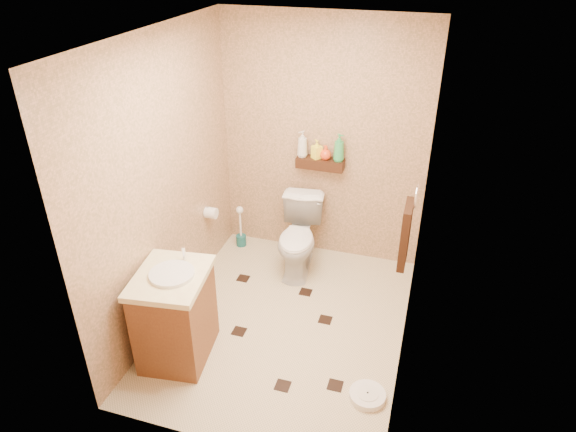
% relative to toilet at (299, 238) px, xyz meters
% --- Properties ---
extents(ground, '(2.50, 2.50, 0.00)m').
position_rel_toilet_xyz_m(ground, '(0.11, -0.83, -0.36)').
color(ground, beige).
rests_on(ground, ground).
extents(wall_back, '(2.00, 0.04, 2.40)m').
position_rel_toilet_xyz_m(wall_back, '(0.11, 0.42, 0.84)').
color(wall_back, tan).
rests_on(wall_back, ground).
extents(wall_front, '(2.00, 0.04, 2.40)m').
position_rel_toilet_xyz_m(wall_front, '(0.11, -2.08, 0.84)').
color(wall_front, tan).
rests_on(wall_front, ground).
extents(wall_left, '(0.04, 2.50, 2.40)m').
position_rel_toilet_xyz_m(wall_left, '(-0.89, -0.83, 0.84)').
color(wall_left, tan).
rests_on(wall_left, ground).
extents(wall_right, '(0.04, 2.50, 2.40)m').
position_rel_toilet_xyz_m(wall_right, '(1.11, -0.83, 0.84)').
color(wall_right, tan).
rests_on(wall_right, ground).
extents(ceiling, '(2.00, 2.50, 0.02)m').
position_rel_toilet_xyz_m(ceiling, '(0.11, -0.83, 2.04)').
color(ceiling, silver).
rests_on(ceiling, wall_back).
extents(wall_shelf, '(0.46, 0.14, 0.10)m').
position_rel_toilet_xyz_m(wall_shelf, '(0.11, 0.34, 0.66)').
color(wall_shelf, '#381D0F').
rests_on(wall_shelf, wall_back).
extents(floor_accents, '(1.26, 1.28, 0.01)m').
position_rel_toilet_xyz_m(floor_accents, '(0.15, -0.88, -0.36)').
color(floor_accents, black).
rests_on(floor_accents, ground).
extents(toilet, '(0.49, 0.75, 0.72)m').
position_rel_toilet_xyz_m(toilet, '(0.00, 0.00, 0.00)').
color(toilet, white).
rests_on(toilet, ground).
extents(vanity, '(0.59, 0.69, 0.89)m').
position_rel_toilet_xyz_m(vanity, '(-0.59, -1.41, 0.03)').
color(vanity, brown).
rests_on(vanity, ground).
extents(bathroom_scale, '(0.33, 0.33, 0.05)m').
position_rel_toilet_xyz_m(bathroom_scale, '(0.93, -1.43, -0.34)').
color(bathroom_scale, white).
rests_on(bathroom_scale, ground).
extents(toilet_brush, '(0.11, 0.11, 0.47)m').
position_rel_toilet_xyz_m(toilet_brush, '(-0.71, 0.24, -0.20)').
color(toilet_brush, '#17595C').
rests_on(toilet_brush, ground).
extents(towel_ring, '(0.12, 0.30, 0.76)m').
position_rel_toilet_xyz_m(towel_ring, '(1.02, -0.58, 0.58)').
color(towel_ring, silver).
rests_on(towel_ring, wall_right).
extents(toilet_paper, '(0.12, 0.11, 0.12)m').
position_rel_toilet_xyz_m(toilet_paper, '(-0.83, -0.18, 0.24)').
color(toilet_paper, white).
rests_on(toilet_paper, wall_left).
extents(bottle_a, '(0.14, 0.14, 0.26)m').
position_rel_toilet_xyz_m(bottle_a, '(-0.07, 0.34, 0.84)').
color(bottle_a, silver).
rests_on(bottle_a, wall_shelf).
extents(bottle_b, '(0.12, 0.12, 0.18)m').
position_rel_toilet_xyz_m(bottle_b, '(0.07, 0.34, 0.80)').
color(bottle_b, '#FFF235').
rests_on(bottle_b, wall_shelf).
extents(bottle_c, '(0.11, 0.11, 0.14)m').
position_rel_toilet_xyz_m(bottle_c, '(0.16, 0.34, 0.78)').
color(bottle_c, '#EA461B').
rests_on(bottle_c, wall_shelf).
extents(bottle_d, '(0.14, 0.14, 0.27)m').
position_rel_toilet_xyz_m(bottle_d, '(0.29, 0.34, 0.84)').
color(bottle_d, green).
rests_on(bottle_d, wall_shelf).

